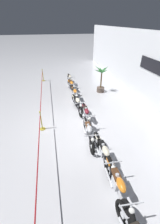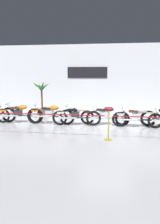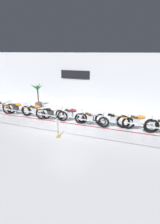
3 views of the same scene
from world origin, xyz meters
name	(u,v)px [view 3 (image 3 of 3)]	position (x,y,z in m)	size (l,w,h in m)	color
ground_plane	(68,125)	(0.00, 0.00, 0.00)	(120.00, 120.00, 0.00)	silver
back_wall	(91,79)	(0.00, 5.12, 2.10)	(28.00, 0.29, 4.20)	white
motorcycle_cream_0	(2,106)	(-5.48, 0.63, 0.47)	(2.27, 0.62, 0.95)	black
motorcycle_orange_1	(17,109)	(-4.14, 0.55, 0.47)	(2.33, 0.62, 0.93)	black
motorcycle_orange_2	(35,111)	(-2.59, 0.55, 0.47)	(2.33, 0.62, 0.94)	black
motorcycle_cream_3	(51,113)	(-1.33, 0.47, 0.46)	(2.25, 0.62, 0.92)	black
motorcycle_maroon_4	(71,115)	(-0.06, 0.72, 0.45)	(2.28, 0.62, 0.91)	black
motorcycle_silver_5	(92,119)	(1.38, 0.49, 0.45)	(2.22, 0.62, 0.92)	black
motorcycle_cream_6	(114,120)	(2.71, 0.72, 0.46)	(2.37, 0.62, 0.94)	black
motorcycle_orange_7	(137,122)	(4.02, 0.70, 0.48)	(2.36, 0.62, 0.98)	black
potted_palm_left_of_row	(38,96)	(-3.72, 2.71, 0.94)	(1.02, 1.10, 1.99)	brown
stanchion_far_left	(30,120)	(-1.57, -1.57, 0.77)	(14.05, 0.28, 1.05)	gold
stanchion_mid_left	(58,131)	(0.14, -1.57, 0.36)	(0.28, 0.28, 1.05)	gold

